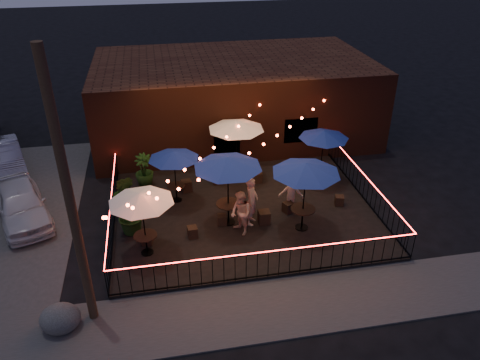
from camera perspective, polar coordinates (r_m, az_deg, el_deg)
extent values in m
plane|color=black|center=(17.03, 1.78, -7.75)|extent=(110.00, 110.00, 0.00)
cube|color=black|center=(18.59, 0.47, -3.91)|extent=(10.00, 8.00, 0.15)
cube|color=#3E3D3A|center=(14.64, 4.59, -15.22)|extent=(18.00, 2.50, 0.05)
cube|color=#3D1C10|center=(25.00, -0.83, 10.04)|extent=(14.00, 8.00, 4.00)
cube|color=black|center=(21.64, -1.63, 4.28)|extent=(1.20, 0.24, 2.20)
cube|color=black|center=(22.20, 7.35, 6.13)|extent=(1.60, 0.24, 1.20)
cylinder|color=#3D2C19|center=(12.57, -20.00, -2.55)|extent=(0.26, 0.26, 8.00)
cube|color=black|center=(15.38, 3.41, -11.48)|extent=(10.00, 0.04, 0.04)
cube|color=black|center=(14.80, 3.52, -8.78)|extent=(10.00, 0.04, 0.04)
cube|color=red|center=(14.78, 3.52, -8.69)|extent=(10.00, 0.03, 0.02)
cube|color=black|center=(18.36, -15.09, -4.97)|extent=(0.04, 8.00, 0.04)
cube|color=black|center=(17.87, -15.46, -2.53)|extent=(0.04, 8.00, 0.04)
cube|color=red|center=(17.85, -15.48, -2.44)|extent=(0.03, 8.00, 0.02)
cube|color=black|center=(19.95, 14.72, -1.94)|extent=(0.04, 8.00, 0.04)
cube|color=black|center=(19.50, 15.05, 0.37)|extent=(0.04, 8.00, 0.04)
cube|color=red|center=(19.49, 15.07, 0.45)|extent=(0.03, 8.00, 0.02)
cylinder|color=black|center=(16.67, -11.22, -8.65)|extent=(0.44, 0.44, 0.03)
cylinder|color=black|center=(16.46, -11.34, -7.67)|extent=(0.06, 0.06, 0.72)
cylinder|color=black|center=(16.24, -11.47, -6.64)|extent=(0.80, 0.80, 0.04)
cylinder|color=black|center=(15.98, -11.63, -5.31)|extent=(0.04, 0.04, 2.39)
cone|color=white|center=(15.42, -12.01, -2.11)|extent=(2.72, 2.72, 0.35)
cylinder|color=black|center=(19.36, -7.68, -2.41)|extent=(0.40, 0.40, 0.03)
cylinder|color=black|center=(19.19, -7.74, -1.59)|extent=(0.06, 0.06, 0.66)
cylinder|color=black|center=(19.02, -7.81, -0.71)|extent=(0.73, 0.73, 0.04)
cylinder|color=black|center=(18.81, -7.90, 0.40)|extent=(0.04, 0.04, 2.20)
cone|color=navy|center=(18.37, -8.10, 3.03)|extent=(2.39, 2.39, 0.32)
cylinder|color=black|center=(17.84, -1.41, -5.15)|extent=(0.50, 0.50, 0.03)
cylinder|color=black|center=(17.62, -1.42, -4.06)|extent=(0.07, 0.07, 0.82)
cylinder|color=black|center=(17.39, -1.44, -2.90)|extent=(0.91, 0.91, 0.05)
cylinder|color=black|center=(17.11, -1.46, -1.41)|extent=(0.05, 0.05, 2.74)
cone|color=navy|center=(16.53, -1.52, 2.17)|extent=(3.23, 3.23, 0.40)
cylinder|color=black|center=(20.93, -0.45, 0.50)|extent=(0.49, 0.49, 0.03)
cylinder|color=black|center=(20.75, -0.45, 1.45)|extent=(0.07, 0.07, 0.79)
cylinder|color=black|center=(20.56, -0.46, 2.45)|extent=(0.88, 0.88, 0.04)
cylinder|color=black|center=(20.33, -0.46, 3.73)|extent=(0.05, 0.05, 2.65)
cone|color=white|center=(19.86, -0.47, 6.74)|extent=(3.09, 3.09, 0.39)
cylinder|color=black|center=(17.71, 7.52, -5.74)|extent=(0.49, 0.49, 0.03)
cylinder|color=black|center=(17.48, 7.60, -4.67)|extent=(0.07, 0.07, 0.81)
cylinder|color=black|center=(17.25, 7.69, -3.52)|extent=(0.90, 0.90, 0.04)
cylinder|color=black|center=(16.98, 7.80, -2.06)|extent=(0.05, 0.05, 2.69)
cone|color=navy|center=(16.40, 8.08, 1.46)|extent=(2.85, 2.85, 0.39)
cylinder|color=black|center=(20.97, 9.69, 0.09)|extent=(0.43, 0.43, 0.03)
cylinder|color=black|center=(20.81, 9.76, 0.92)|extent=(0.06, 0.06, 0.70)
cylinder|color=black|center=(20.64, 9.85, 1.79)|extent=(0.77, 0.77, 0.04)
cylinder|color=black|center=(20.44, 9.95, 2.90)|extent=(0.04, 0.04, 2.32)
cone|color=navy|center=(20.02, 10.20, 5.50)|extent=(2.53, 2.53, 0.34)
cube|color=black|center=(16.96, -11.27, -7.08)|extent=(0.41, 0.41, 0.42)
cube|color=black|center=(17.08, -5.82, -6.32)|extent=(0.37, 0.37, 0.41)
cube|color=black|center=(19.32, -11.19, -2.06)|extent=(0.44, 0.44, 0.46)
cube|color=black|center=(19.85, -6.54, -0.71)|extent=(0.47, 0.47, 0.48)
cube|color=black|center=(17.66, -2.21, -4.86)|extent=(0.36, 0.36, 0.40)
cube|color=black|center=(17.71, 2.95, -4.55)|extent=(0.44, 0.44, 0.51)
cube|color=black|center=(20.30, -2.90, 0.06)|extent=(0.36, 0.36, 0.40)
cube|color=black|center=(20.42, 2.18, 0.36)|extent=(0.44, 0.44, 0.46)
cube|color=black|center=(18.43, 5.89, -3.34)|extent=(0.48, 0.48, 0.43)
cube|color=black|center=(19.22, 12.00, -2.45)|extent=(0.42, 0.42, 0.40)
cube|color=black|center=(20.78, 4.96, 0.73)|extent=(0.36, 0.36, 0.40)
cube|color=black|center=(21.20, 9.01, 1.24)|extent=(0.44, 0.44, 0.51)
imported|color=beige|center=(17.32, 1.43, -2.58)|extent=(0.70, 0.83, 1.92)
imported|color=tan|center=(16.83, 0.10, -4.08)|extent=(0.92, 1.01, 1.70)
imported|color=tan|center=(18.36, 6.25, -1.47)|extent=(1.11, 0.83, 1.53)
imported|color=#163510|center=(17.43, -13.08, -4.14)|extent=(1.58, 1.46, 1.45)
imported|color=#193511|center=(18.80, -14.02, -1.47)|extent=(0.98, 0.87, 1.53)
imported|color=#0F360B|center=(20.34, -11.60, 1.16)|extent=(1.05, 1.05, 1.42)
cube|color=blue|center=(18.43, -13.62, -3.47)|extent=(0.64, 0.50, 0.77)
cube|color=silver|center=(18.22, -13.77, -2.40)|extent=(0.68, 0.54, 0.05)
ellipsoid|color=#454440|center=(14.67, -21.08, -15.50)|extent=(1.11, 0.98, 0.79)
imported|color=silver|center=(19.75, -25.16, -2.64)|extent=(3.12, 4.59, 1.45)
imported|color=#A3A4AB|center=(23.75, -26.79, 2.29)|extent=(2.85, 4.56, 1.42)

